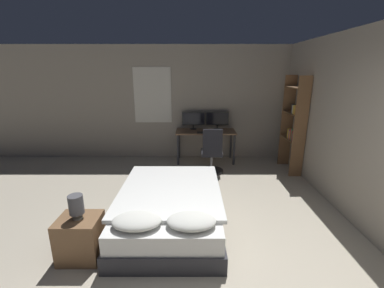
# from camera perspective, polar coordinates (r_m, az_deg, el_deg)

# --- Properties ---
(wall_back) EXTENTS (12.00, 0.08, 2.70)m
(wall_back) POSITION_cam_1_polar(r_m,az_deg,el_deg) (6.32, 2.42, 9.02)
(wall_back) COLOR #9E9384
(wall_back) RESTS_ON ground_plane
(wall_side_right) EXTENTS (0.06, 12.00, 2.70)m
(wall_side_right) POSITION_cam_1_polar(r_m,az_deg,el_deg) (4.13, 34.12, 2.56)
(wall_side_right) COLOR #9E9384
(wall_side_right) RESTS_ON ground_plane
(bed) EXTENTS (1.41, 2.02, 0.58)m
(bed) POSITION_cam_1_polar(r_m,az_deg,el_deg) (3.73, -4.97, -13.94)
(bed) COLOR #2D2D33
(bed) RESTS_ON ground_plane
(nightstand) EXTENTS (0.47, 0.41, 0.51)m
(nightstand) POSITION_cam_1_polar(r_m,az_deg,el_deg) (3.40, -23.58, -18.58)
(nightstand) COLOR brown
(nightstand) RESTS_ON ground_plane
(bedside_lamp) EXTENTS (0.16, 0.16, 0.28)m
(bedside_lamp) POSITION_cam_1_polar(r_m,az_deg,el_deg) (3.19, -24.43, -12.24)
(bedside_lamp) COLOR gray
(bedside_lamp) RESTS_ON nightstand
(desk) EXTENTS (1.39, 0.61, 0.75)m
(desk) POSITION_cam_1_polar(r_m,az_deg,el_deg) (6.08, 2.97, 2.02)
(desk) COLOR #846042
(desk) RESTS_ON ground_plane
(monitor_left) EXTENTS (0.54, 0.16, 0.42)m
(monitor_left) POSITION_cam_1_polar(r_m,az_deg,el_deg) (6.19, 0.23, 5.53)
(monitor_left) COLOR black
(monitor_left) RESTS_ON desk
(monitor_right) EXTENTS (0.54, 0.16, 0.42)m
(monitor_right) POSITION_cam_1_polar(r_m,az_deg,el_deg) (6.22, 5.59, 5.50)
(monitor_right) COLOR black
(monitor_right) RESTS_ON desk
(keyboard) EXTENTS (0.41, 0.13, 0.02)m
(keyboard) POSITION_cam_1_polar(r_m,az_deg,el_deg) (5.86, 3.08, 2.57)
(keyboard) COLOR black
(keyboard) RESTS_ON desk
(computer_mouse) EXTENTS (0.07, 0.05, 0.04)m
(computer_mouse) POSITION_cam_1_polar(r_m,az_deg,el_deg) (5.88, 5.96, 2.64)
(computer_mouse) COLOR black
(computer_mouse) RESTS_ON desk
(office_chair) EXTENTS (0.52, 0.52, 0.99)m
(office_chair) POSITION_cam_1_polar(r_m,az_deg,el_deg) (5.44, 4.33, -2.57)
(office_chair) COLOR black
(office_chair) RESTS_ON ground_plane
(bookshelf) EXTENTS (0.26, 0.75, 2.03)m
(bookshelf) POSITION_cam_1_polar(r_m,az_deg,el_deg) (5.76, 21.80, 4.53)
(bookshelf) COLOR brown
(bookshelf) RESTS_ON ground_plane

